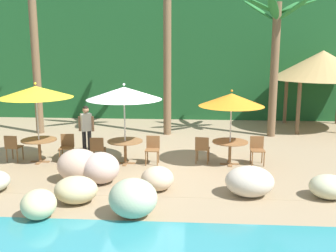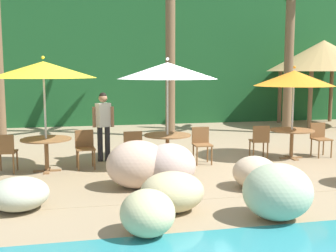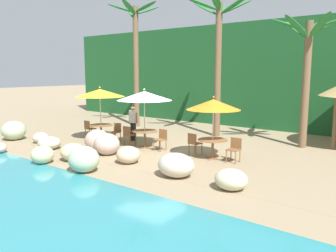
{
  "view_description": "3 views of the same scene",
  "coord_description": "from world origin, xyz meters",
  "px_view_note": "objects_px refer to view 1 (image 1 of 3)",
  "views": [
    {
      "loc": [
        1.54,
        -11.87,
        3.68
      ],
      "look_at": [
        0.69,
        0.34,
        1.18
      ],
      "focal_mm": 42.91,
      "sensor_mm": 36.0,
      "label": 1
    },
    {
      "loc": [
        -2.67,
        -9.45,
        2.23
      ],
      "look_at": [
        -0.61,
        0.14,
        0.94
      ],
      "focal_mm": 45.31,
      "sensor_mm": 36.0,
      "label": 2
    },
    {
      "loc": [
        9.09,
        -10.71,
        3.22
      ],
      "look_at": [
        0.61,
        0.15,
        1.06
      ],
      "focal_mm": 37.2,
      "sensor_mm": 36.0,
      "label": 3
    }
  ],
  "objects_px": {
    "chair_white_seaward": "(153,148)",
    "palm_tree_third": "(276,42)",
    "dining_table_yellow": "(39,143)",
    "chair_orange_inland": "(202,148)",
    "dining_table_white": "(125,145)",
    "palm_tree_nearest": "(33,23)",
    "chair_yellow_seaward": "(67,146)",
    "umbrella_orange": "(231,100)",
    "dining_table_orange": "(230,145)",
    "umbrella_white": "(124,93)",
    "palapa_hut": "(323,65)",
    "chair_orange_seaward": "(257,148)",
    "waiter_in_white": "(86,127)",
    "chair_white_inland": "(98,148)",
    "umbrella_yellow": "(36,92)",
    "palm_tree_second": "(167,23)",
    "chair_yellow_inland": "(13,146)"
  },
  "relations": [
    {
      "from": "chair_yellow_seaward",
      "to": "umbrella_white",
      "type": "height_order",
      "value": "umbrella_white"
    },
    {
      "from": "palm_tree_second",
      "to": "waiter_in_white",
      "type": "xyz_separation_m",
      "value": [
        -2.44,
        -3.51,
        -3.54
      ]
    },
    {
      "from": "umbrella_orange",
      "to": "dining_table_orange",
      "type": "relative_size",
      "value": 2.13
    },
    {
      "from": "chair_white_seaward",
      "to": "palapa_hut",
      "type": "height_order",
      "value": "palapa_hut"
    },
    {
      "from": "dining_table_yellow",
      "to": "chair_orange_inland",
      "type": "bearing_deg",
      "value": 2.12
    },
    {
      "from": "palapa_hut",
      "to": "umbrella_orange",
      "type": "bearing_deg",
      "value": -127.26
    },
    {
      "from": "chair_orange_inland",
      "to": "palapa_hut",
      "type": "relative_size",
      "value": 0.2
    },
    {
      "from": "dining_table_white",
      "to": "chair_white_seaward",
      "type": "xyz_separation_m",
      "value": [
        0.85,
        0.07,
        -0.1
      ]
    },
    {
      "from": "chair_yellow_seaward",
      "to": "umbrella_orange",
      "type": "distance_m",
      "value": 5.38
    },
    {
      "from": "umbrella_orange",
      "to": "dining_table_yellow",
      "type": "bearing_deg",
      "value": -178.48
    },
    {
      "from": "umbrella_yellow",
      "to": "chair_orange_seaward",
      "type": "xyz_separation_m",
      "value": [
        6.84,
        0.26,
        -1.73
      ]
    },
    {
      "from": "chair_yellow_seaward",
      "to": "chair_white_seaward",
      "type": "distance_m",
      "value": 2.75
    },
    {
      "from": "chair_yellow_seaward",
      "to": "umbrella_yellow",
      "type": "bearing_deg",
      "value": -168.9
    },
    {
      "from": "dining_table_yellow",
      "to": "chair_orange_seaward",
      "type": "height_order",
      "value": "chair_orange_seaward"
    },
    {
      "from": "palm_tree_third",
      "to": "waiter_in_white",
      "type": "xyz_separation_m",
      "value": [
        -6.71,
        -3.46,
        -2.78
      ]
    },
    {
      "from": "palm_tree_third",
      "to": "palapa_hut",
      "type": "xyz_separation_m",
      "value": [
        2.34,
        1.6,
        -0.97
      ]
    },
    {
      "from": "dining_table_orange",
      "to": "chair_yellow_inland",
      "type": "bearing_deg",
      "value": -178.47
    },
    {
      "from": "chair_white_inland",
      "to": "chair_yellow_inland",
      "type": "bearing_deg",
      "value": 178.6
    },
    {
      "from": "dining_table_orange",
      "to": "palapa_hut",
      "type": "relative_size",
      "value": 0.25
    },
    {
      "from": "dining_table_white",
      "to": "chair_white_inland",
      "type": "xyz_separation_m",
      "value": [
        -0.85,
        -0.12,
        -0.1
      ]
    },
    {
      "from": "palapa_hut",
      "to": "chair_orange_inland",
      "type": "bearing_deg",
      "value": -132.45
    },
    {
      "from": "chair_white_seaward",
      "to": "chair_yellow_inland",
      "type": "bearing_deg",
      "value": -178.46
    },
    {
      "from": "dining_table_white",
      "to": "palm_tree_nearest",
      "type": "xyz_separation_m",
      "value": [
        -4.37,
        4.18,
        3.9
      ]
    },
    {
      "from": "chair_white_seaward",
      "to": "palm_tree_third",
      "type": "bearing_deg",
      "value": 43.45
    },
    {
      "from": "chair_yellow_seaward",
      "to": "umbrella_white",
      "type": "distance_m",
      "value": 2.56
    },
    {
      "from": "palm_tree_third",
      "to": "dining_table_white",
      "type": "bearing_deg",
      "value": -141.08
    },
    {
      "from": "umbrella_yellow",
      "to": "dining_table_orange",
      "type": "relative_size",
      "value": 2.31
    },
    {
      "from": "chair_yellow_seaward",
      "to": "umbrella_white",
      "type": "relative_size",
      "value": 0.34
    },
    {
      "from": "chair_orange_seaward",
      "to": "chair_yellow_inland",
      "type": "bearing_deg",
      "value": -177.89
    },
    {
      "from": "dining_table_yellow",
      "to": "chair_yellow_seaward",
      "type": "relative_size",
      "value": 1.26
    },
    {
      "from": "umbrella_yellow",
      "to": "dining_table_yellow",
      "type": "distance_m",
      "value": 1.63
    },
    {
      "from": "chair_white_inland",
      "to": "palapa_hut",
      "type": "relative_size",
      "value": 0.2
    },
    {
      "from": "waiter_in_white",
      "to": "chair_orange_inland",
      "type": "bearing_deg",
      "value": -9.43
    },
    {
      "from": "chair_white_seaward",
      "to": "palm_tree_third",
      "type": "relative_size",
      "value": 0.16
    },
    {
      "from": "chair_white_inland",
      "to": "chair_white_seaward",
      "type": "bearing_deg",
      "value": 6.28
    },
    {
      "from": "dining_table_orange",
      "to": "waiter_in_white",
      "type": "distance_m",
      "value": 4.75
    },
    {
      "from": "umbrella_yellow",
      "to": "chair_orange_seaward",
      "type": "height_order",
      "value": "umbrella_yellow"
    },
    {
      "from": "dining_table_orange",
      "to": "palm_tree_third",
      "type": "height_order",
      "value": "palm_tree_third"
    },
    {
      "from": "umbrella_yellow",
      "to": "palapa_hut",
      "type": "relative_size",
      "value": 0.58
    },
    {
      "from": "dining_table_orange",
      "to": "dining_table_yellow",
      "type": "bearing_deg",
      "value": -178.48
    },
    {
      "from": "chair_orange_inland",
      "to": "chair_white_seaward",
      "type": "bearing_deg",
      "value": -176.5
    },
    {
      "from": "dining_table_yellow",
      "to": "umbrella_white",
      "type": "xyz_separation_m",
      "value": [
        2.74,
        0.03,
        1.6
      ]
    },
    {
      "from": "dining_table_orange",
      "to": "chair_orange_seaward",
      "type": "bearing_deg",
      "value": 6.75
    },
    {
      "from": "chair_yellow_seaward",
      "to": "dining_table_white",
      "type": "bearing_deg",
      "value": -4.15
    },
    {
      "from": "chair_orange_seaward",
      "to": "waiter_in_white",
      "type": "bearing_deg",
      "value": 174.15
    },
    {
      "from": "umbrella_yellow",
      "to": "palm_tree_third",
      "type": "height_order",
      "value": "palm_tree_third"
    },
    {
      "from": "dining_table_white",
      "to": "umbrella_orange",
      "type": "height_order",
      "value": "umbrella_orange"
    },
    {
      "from": "umbrella_white",
      "to": "dining_table_white",
      "type": "relative_size",
      "value": 2.3
    },
    {
      "from": "dining_table_orange",
      "to": "waiter_in_white",
      "type": "relative_size",
      "value": 0.65
    },
    {
      "from": "chair_yellow_inland",
      "to": "chair_white_inland",
      "type": "relative_size",
      "value": 1.0
    }
  ]
}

